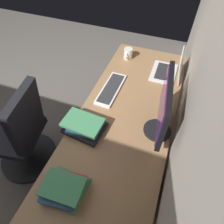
{
  "coord_description": "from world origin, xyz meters",
  "views": [
    {
      "loc": [
        0.92,
        1.79,
        1.92
      ],
      "look_at": [
        0.16,
        1.51,
        0.95
      ],
      "focal_mm": 31.57,
      "sensor_mm": 36.0,
      "label": 1
    }
  ],
  "objects_px": {
    "monitor_primary": "(164,108)",
    "book_stack_near": "(84,126)",
    "laptop_left": "(170,70)",
    "book_stack_far": "(64,188)",
    "drawer_pedestal": "(112,181)",
    "coffee_mug": "(128,54)",
    "office_chair": "(22,136)",
    "keyboard_main": "(111,89)"
  },
  "relations": [
    {
      "from": "keyboard_main",
      "to": "laptop_left",
      "type": "bearing_deg",
      "value": 131.36
    },
    {
      "from": "monitor_primary",
      "to": "book_stack_near",
      "type": "height_order",
      "value": "monitor_primary"
    },
    {
      "from": "drawer_pedestal",
      "to": "office_chair",
      "type": "distance_m",
      "value": 0.87
    },
    {
      "from": "book_stack_near",
      "to": "book_stack_far",
      "type": "relative_size",
      "value": 1.23
    },
    {
      "from": "laptop_left",
      "to": "coffee_mug",
      "type": "distance_m",
      "value": 0.45
    },
    {
      "from": "keyboard_main",
      "to": "office_chair",
      "type": "relative_size",
      "value": 0.44
    },
    {
      "from": "drawer_pedestal",
      "to": "book_stack_far",
      "type": "bearing_deg",
      "value": -34.21
    },
    {
      "from": "laptop_left",
      "to": "book_stack_far",
      "type": "distance_m",
      "value": 1.34
    },
    {
      "from": "keyboard_main",
      "to": "office_chair",
      "type": "bearing_deg",
      "value": -48.92
    },
    {
      "from": "monitor_primary",
      "to": "coffee_mug",
      "type": "bearing_deg",
      "value": -149.33
    },
    {
      "from": "drawer_pedestal",
      "to": "coffee_mug",
      "type": "relative_size",
      "value": 5.61
    },
    {
      "from": "laptop_left",
      "to": "office_chair",
      "type": "distance_m",
      "value": 1.46
    },
    {
      "from": "monitor_primary",
      "to": "book_stack_near",
      "type": "distance_m",
      "value": 0.57
    },
    {
      "from": "book_stack_near",
      "to": "book_stack_far",
      "type": "xyz_separation_m",
      "value": [
        0.44,
        0.08,
        0.01
      ]
    },
    {
      "from": "drawer_pedestal",
      "to": "coffee_mug",
      "type": "distance_m",
      "value": 1.22
    },
    {
      "from": "book_stack_near",
      "to": "office_chair",
      "type": "relative_size",
      "value": 0.31
    },
    {
      "from": "book_stack_near",
      "to": "coffee_mug",
      "type": "relative_size",
      "value": 2.45
    },
    {
      "from": "drawer_pedestal",
      "to": "keyboard_main",
      "type": "height_order",
      "value": "keyboard_main"
    },
    {
      "from": "drawer_pedestal",
      "to": "book_stack_far",
      "type": "height_order",
      "value": "book_stack_far"
    },
    {
      "from": "drawer_pedestal",
      "to": "book_stack_far",
      "type": "relative_size",
      "value": 2.81
    },
    {
      "from": "book_stack_far",
      "to": "coffee_mug",
      "type": "height_order",
      "value": "coffee_mug"
    },
    {
      "from": "monitor_primary",
      "to": "laptop_left",
      "type": "xyz_separation_m",
      "value": [
        -0.67,
        -0.02,
        -0.2
      ]
    },
    {
      "from": "drawer_pedestal",
      "to": "book_stack_near",
      "type": "xyz_separation_m",
      "value": [
        -0.16,
        -0.27,
        0.42
      ]
    },
    {
      "from": "keyboard_main",
      "to": "coffee_mug",
      "type": "bearing_deg",
      "value": -179.64
    },
    {
      "from": "monitor_primary",
      "to": "book_stack_near",
      "type": "relative_size",
      "value": 1.56
    },
    {
      "from": "keyboard_main",
      "to": "book_stack_near",
      "type": "distance_m",
      "value": 0.46
    },
    {
      "from": "laptop_left",
      "to": "book_stack_near",
      "type": "relative_size",
      "value": 1.03
    },
    {
      "from": "drawer_pedestal",
      "to": "book_stack_far",
      "type": "xyz_separation_m",
      "value": [
        0.28,
        -0.19,
        0.43
      ]
    },
    {
      "from": "book_stack_far",
      "to": "laptop_left",
      "type": "bearing_deg",
      "value": 162.94
    },
    {
      "from": "coffee_mug",
      "to": "book_stack_far",
      "type": "bearing_deg",
      "value": 1.97
    },
    {
      "from": "drawer_pedestal",
      "to": "book_stack_far",
      "type": "distance_m",
      "value": 0.55
    },
    {
      "from": "drawer_pedestal",
      "to": "keyboard_main",
      "type": "bearing_deg",
      "value": -159.09
    },
    {
      "from": "monitor_primary",
      "to": "office_chair",
      "type": "xyz_separation_m",
      "value": [
        0.26,
        -1.09,
        -0.53
      ]
    },
    {
      "from": "laptop_left",
      "to": "book_stack_far",
      "type": "relative_size",
      "value": 1.27
    },
    {
      "from": "monitor_primary",
      "to": "book_stack_far",
      "type": "height_order",
      "value": "monitor_primary"
    },
    {
      "from": "book_stack_far",
      "to": "office_chair",
      "type": "xyz_separation_m",
      "value": [
        -0.35,
        -0.67,
        -0.32
      ]
    },
    {
      "from": "drawer_pedestal",
      "to": "monitor_primary",
      "type": "distance_m",
      "value": 0.75
    },
    {
      "from": "keyboard_main",
      "to": "book_stack_far",
      "type": "distance_m",
      "value": 0.9
    },
    {
      "from": "book_stack_near",
      "to": "book_stack_far",
      "type": "distance_m",
      "value": 0.45
    },
    {
      "from": "laptop_left",
      "to": "keyboard_main",
      "type": "bearing_deg",
      "value": -48.64
    },
    {
      "from": "coffee_mug",
      "to": "office_chair",
      "type": "distance_m",
      "value": 1.26
    },
    {
      "from": "monitor_primary",
      "to": "coffee_mug",
      "type": "relative_size",
      "value": 3.83
    }
  ]
}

